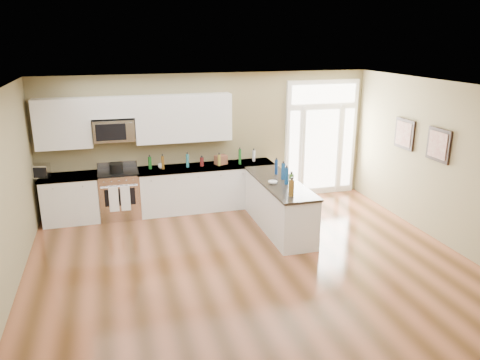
# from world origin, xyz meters

# --- Properties ---
(ground) EXTENTS (8.00, 8.00, 0.00)m
(ground) POSITION_xyz_m (0.00, 0.00, 0.00)
(ground) COLOR #4D2E15
(room_shell) EXTENTS (8.00, 8.00, 8.00)m
(room_shell) POSITION_xyz_m (0.00, 0.00, 1.71)
(room_shell) COLOR #877D55
(room_shell) RESTS_ON ground
(back_cabinet_left) EXTENTS (1.10, 0.66, 0.94)m
(back_cabinet_left) POSITION_xyz_m (-2.87, 3.69, 0.44)
(back_cabinet_left) COLOR white
(back_cabinet_left) RESTS_ON ground
(back_cabinet_right) EXTENTS (2.85, 0.66, 0.94)m
(back_cabinet_right) POSITION_xyz_m (-0.16, 3.69, 0.44)
(back_cabinet_right) COLOR white
(back_cabinet_right) RESTS_ON ground
(peninsula_cabinet) EXTENTS (0.69, 2.32, 0.94)m
(peninsula_cabinet) POSITION_xyz_m (0.93, 2.24, 0.43)
(peninsula_cabinet) COLOR white
(peninsula_cabinet) RESTS_ON ground
(upper_cabinet_left) EXTENTS (1.04, 0.33, 0.95)m
(upper_cabinet_left) POSITION_xyz_m (-2.88, 3.83, 1.93)
(upper_cabinet_left) COLOR white
(upper_cabinet_left) RESTS_ON room_shell
(upper_cabinet_right) EXTENTS (1.94, 0.33, 0.95)m
(upper_cabinet_right) POSITION_xyz_m (-0.57, 3.83, 1.93)
(upper_cabinet_right) COLOR white
(upper_cabinet_right) RESTS_ON room_shell
(upper_cabinet_short) EXTENTS (0.82, 0.33, 0.40)m
(upper_cabinet_short) POSITION_xyz_m (-1.95, 3.83, 2.20)
(upper_cabinet_short) COLOR white
(upper_cabinet_short) RESTS_ON room_shell
(microwave) EXTENTS (0.78, 0.41, 0.42)m
(microwave) POSITION_xyz_m (-1.95, 3.80, 1.76)
(microwave) COLOR silver
(microwave) RESTS_ON room_shell
(entry_door) EXTENTS (1.70, 0.10, 2.60)m
(entry_door) POSITION_xyz_m (2.55, 3.95, 1.30)
(entry_door) COLOR white
(entry_door) RESTS_ON ground
(wall_art_near) EXTENTS (0.05, 0.58, 0.58)m
(wall_art_near) POSITION_xyz_m (3.47, 2.20, 1.70)
(wall_art_near) COLOR black
(wall_art_near) RESTS_ON room_shell
(wall_art_far) EXTENTS (0.05, 0.58, 0.58)m
(wall_art_far) POSITION_xyz_m (3.47, 1.20, 1.70)
(wall_art_far) COLOR black
(wall_art_far) RESTS_ON room_shell
(kitchen_range) EXTENTS (0.79, 0.69, 1.08)m
(kitchen_range) POSITION_xyz_m (-1.94, 3.69, 0.48)
(kitchen_range) COLOR silver
(kitchen_range) RESTS_ON ground
(stockpot) EXTENTS (0.28, 0.28, 0.20)m
(stockpot) POSITION_xyz_m (-1.96, 3.62, 1.05)
(stockpot) COLOR black
(stockpot) RESTS_ON kitchen_range
(toaster_oven) EXTENTS (0.35, 0.29, 0.26)m
(toaster_oven) POSITION_xyz_m (-3.35, 3.70, 1.07)
(toaster_oven) COLOR silver
(toaster_oven) RESTS_ON back_cabinet_left
(cardboard_box) EXTENTS (0.28, 0.24, 0.19)m
(cardboard_box) POSITION_xyz_m (0.16, 3.70, 1.04)
(cardboard_box) COLOR brown
(cardboard_box) RESTS_ON back_cabinet_right
(bowl_left) EXTENTS (0.23, 0.23, 0.04)m
(bowl_left) POSITION_xyz_m (-3.30, 3.75, 0.96)
(bowl_left) COLOR white
(bowl_left) RESTS_ON back_cabinet_left
(bowl_peninsula) EXTENTS (0.20, 0.20, 0.05)m
(bowl_peninsula) POSITION_xyz_m (0.75, 2.13, 0.97)
(bowl_peninsula) COLOR white
(bowl_peninsula) RESTS_ON peninsula_cabinet
(cup_counter) EXTENTS (0.16, 0.16, 0.10)m
(cup_counter) POSITION_xyz_m (-1.08, 3.73, 0.99)
(cup_counter) COLOR white
(cup_counter) RESTS_ON back_cabinet_right
(counter_bottles) EXTENTS (2.41, 2.43, 0.32)m
(counter_bottles) POSITION_xyz_m (0.43, 2.72, 1.08)
(counter_bottles) COLOR #19591E
(counter_bottles) RESTS_ON back_cabinet_right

